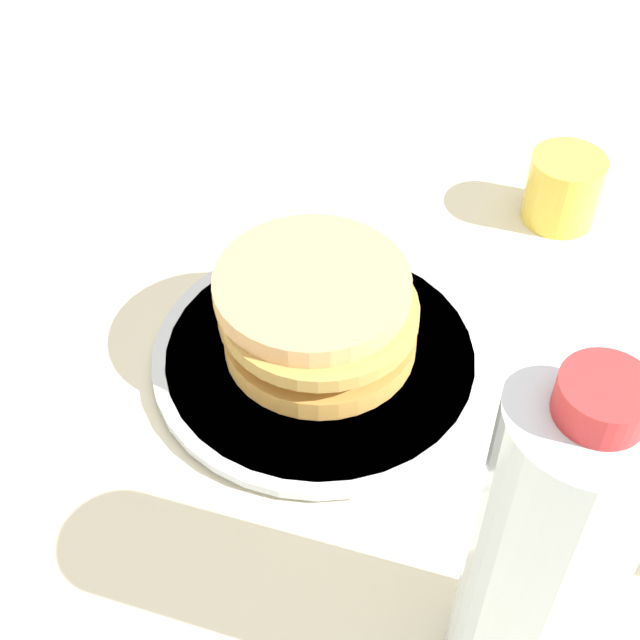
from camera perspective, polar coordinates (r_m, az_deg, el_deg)
ground_plane at (r=0.70m, az=2.62°, el=-2.09°), size 4.00×4.00×0.00m
plate at (r=0.68m, az=-0.00°, el=-2.33°), size 0.26×0.26×0.01m
pancake_stack at (r=0.65m, az=-0.22°, el=0.18°), size 0.15×0.15×0.08m
juice_glass at (r=0.83m, az=15.30°, el=8.11°), size 0.07×0.07×0.06m
water_bottle_near at (r=0.47m, az=14.31°, el=-14.32°), size 0.08×0.08×0.25m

